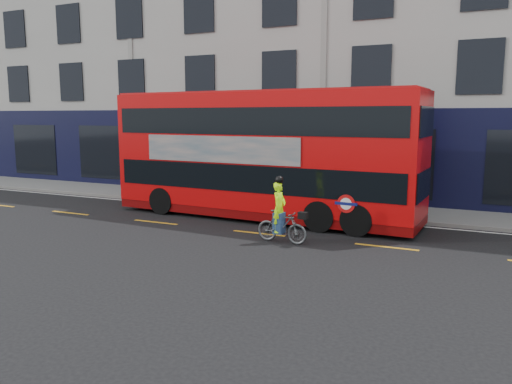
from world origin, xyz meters
The scene contains 8 objects.
ground centered at (0.00, 0.00, 0.00)m, with size 120.00×120.00×0.00m, color black.
pavement centered at (0.00, 6.50, 0.06)m, with size 60.00×3.00×0.12m, color slate.
kerb centered at (0.00, 5.00, 0.07)m, with size 60.00×0.12×0.13m, color slate.
building_terrace centered at (0.00, 12.94, 7.49)m, with size 50.00×10.07×15.00m.
road_edge_line centered at (0.00, 4.70, 0.00)m, with size 58.00×0.10×0.01m, color silver.
lane_dashes centered at (0.00, 1.50, 0.00)m, with size 58.00×0.12×0.01m, color #C98D17, non-canonical shape.
bus centered at (-0.88, 3.80, 2.34)m, with size 11.45×3.17×4.57m.
cyclist centered at (1.07, 0.72, 0.66)m, with size 1.63×0.59×1.98m.
Camera 1 is at (6.43, -12.61, 3.71)m, focal length 35.00 mm.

